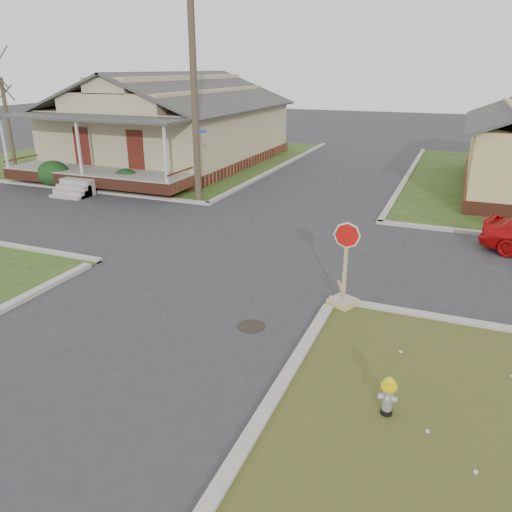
% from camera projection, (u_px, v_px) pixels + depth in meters
% --- Properties ---
extents(ground, '(120.00, 120.00, 0.00)m').
position_uv_depth(ground, '(178.00, 301.00, 12.44)').
color(ground, '#2D2D30').
rests_on(ground, ground).
extents(verge_far_left, '(19.00, 19.00, 0.05)m').
position_uv_depth(verge_far_left, '(146.00, 156.00, 32.61)').
color(verge_far_left, '#264117').
rests_on(verge_far_left, ground).
extents(curbs, '(80.00, 40.00, 0.12)m').
position_uv_depth(curbs, '(254.00, 241.00, 16.77)').
color(curbs, '#A8A397').
rests_on(curbs, ground).
extents(manhole, '(0.64, 0.64, 0.01)m').
position_uv_depth(manhole, '(251.00, 326.00, 11.23)').
color(manhole, black).
rests_on(manhole, ground).
extents(corner_house, '(10.10, 15.50, 5.30)m').
position_uv_depth(corner_house, '(173.00, 125.00, 29.61)').
color(corner_house, brown).
rests_on(corner_house, ground).
extents(utility_pole, '(1.80, 0.28, 9.00)m').
position_uv_depth(utility_pole, '(194.00, 89.00, 19.98)').
color(utility_pole, '#3C3122').
rests_on(utility_pole, ground).
extents(tree_far_left, '(0.22, 0.22, 4.90)m').
position_uv_depth(tree_far_left, '(8.00, 123.00, 28.31)').
color(tree_far_left, '#3C3122').
rests_on(tree_far_left, verge_far_left).
extents(fire_hydrant, '(0.27, 0.27, 0.71)m').
position_uv_depth(fire_hydrant, '(388.00, 394.00, 8.19)').
color(fire_hydrant, black).
rests_on(fire_hydrant, ground).
extents(stop_sign, '(0.60, 0.58, 2.11)m').
position_uv_depth(stop_sign, '(344.00, 288.00, 11.99)').
color(stop_sign, tan).
rests_on(stop_sign, ground).
extents(hedge_left, '(1.55, 1.27, 1.18)m').
position_uv_depth(hedge_left, '(54.00, 174.00, 24.14)').
color(hedge_left, '#163D18').
rests_on(hedge_left, verge_far_left).
extents(hedge_right, '(1.34, 1.10, 1.03)m').
position_uv_depth(hedge_right, '(126.00, 179.00, 23.40)').
color(hedge_right, '#163D18').
rests_on(hedge_right, verge_far_left).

